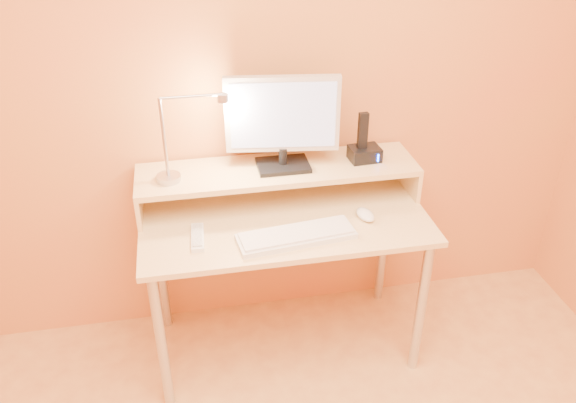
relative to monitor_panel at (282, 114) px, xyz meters
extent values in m
cube|color=#C88D43|center=(-0.02, 0.16, 0.13)|extent=(3.00, 0.04, 2.50)
cylinder|color=silver|center=(-0.57, -0.41, -0.77)|extent=(0.04, 0.04, 0.69)
cylinder|color=silver|center=(0.53, -0.41, -0.77)|extent=(0.04, 0.04, 0.69)
cylinder|color=silver|center=(-0.57, 0.09, -0.77)|extent=(0.04, 0.04, 0.69)
cylinder|color=silver|center=(0.53, 0.09, -0.77)|extent=(0.04, 0.04, 0.69)
cube|color=#EDC18E|center=(-0.02, -0.16, -0.41)|extent=(1.20, 0.60, 0.02)
cube|color=#EDC18E|center=(-0.61, -0.01, -0.33)|extent=(0.02, 0.30, 0.14)
cube|color=#EDC18E|center=(0.57, -0.01, -0.33)|extent=(0.02, 0.30, 0.14)
cube|color=#EDC18E|center=(-0.02, -0.01, -0.25)|extent=(1.20, 0.30, 0.02)
cube|color=black|center=(0.00, -0.01, -0.23)|extent=(0.22, 0.16, 0.02)
cylinder|color=black|center=(0.00, -0.01, -0.19)|extent=(0.04, 0.04, 0.07)
cube|color=silver|center=(0.00, 0.00, 0.00)|extent=(0.47, 0.10, 0.32)
cube|color=black|center=(0.00, 0.02, 0.00)|extent=(0.42, 0.07, 0.27)
cube|color=#9EA9D9|center=(0.00, -0.02, 0.00)|extent=(0.42, 0.06, 0.28)
cylinder|color=silver|center=(-0.48, -0.04, -0.23)|extent=(0.10, 0.10, 0.02)
cylinder|color=silver|center=(-0.48, -0.04, -0.05)|extent=(0.01, 0.01, 0.33)
cylinder|color=silver|center=(-0.36, -0.04, 0.12)|extent=(0.24, 0.01, 0.01)
cylinder|color=silver|center=(-0.24, -0.04, 0.10)|extent=(0.04, 0.04, 0.03)
cylinder|color=#FFEAC6|center=(-0.24, -0.04, 0.09)|extent=(0.03, 0.03, 0.00)
cube|color=black|center=(0.36, -0.01, -0.21)|extent=(0.14, 0.11, 0.06)
cube|color=black|center=(0.35, -0.01, -0.10)|extent=(0.04, 0.03, 0.16)
cube|color=#1F61FF|center=(0.41, -0.06, -0.21)|extent=(0.01, 0.00, 0.04)
cube|color=white|center=(-0.01, -0.32, -0.39)|extent=(0.48, 0.20, 0.02)
ellipsoid|color=white|center=(0.31, -0.23, -0.38)|extent=(0.08, 0.12, 0.04)
cube|color=white|center=(-0.39, -0.25, -0.39)|extent=(0.06, 0.19, 0.02)
camera|label=1|loc=(-0.40, -2.21, 0.92)|focal=36.73mm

